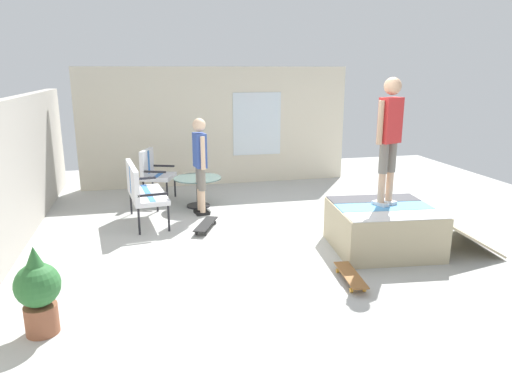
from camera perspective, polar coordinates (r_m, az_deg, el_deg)
ground_plane at (r=7.51m, az=3.64°, el=-5.69°), size 12.00×12.00×0.10m
back_wall_cinderblock at (r=7.16m, az=-28.54°, el=0.87°), size 9.00×0.20×2.14m
house_facade at (r=10.72m, az=-4.68°, el=7.90°), size 0.23×6.00×2.61m
skate_ramp at (r=7.10m, az=15.30°, el=-4.20°), size 1.52×2.37×0.65m
patio_bench at (r=8.16m, az=-13.76°, el=0.47°), size 1.31×0.70×1.02m
patio_chair_near_house at (r=9.59m, az=-12.31°, el=2.62°), size 0.77×0.73×1.02m
patio_table at (r=9.01m, az=-7.05°, el=0.73°), size 0.90×0.90×0.57m
person_watching at (r=8.42m, az=-6.78°, el=3.99°), size 0.48×0.28×1.73m
person_skater at (r=6.89m, az=15.83°, el=7.09°), size 0.33×0.45×1.80m
skateboard_by_bench at (r=7.80m, az=-6.08°, el=-3.92°), size 0.81×0.50×0.10m
skateboard_spare at (r=6.03m, az=11.35°, el=-9.85°), size 0.82×0.28×0.10m
potted_plant at (r=5.16m, az=-24.84°, el=-10.70°), size 0.44×0.44×0.92m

